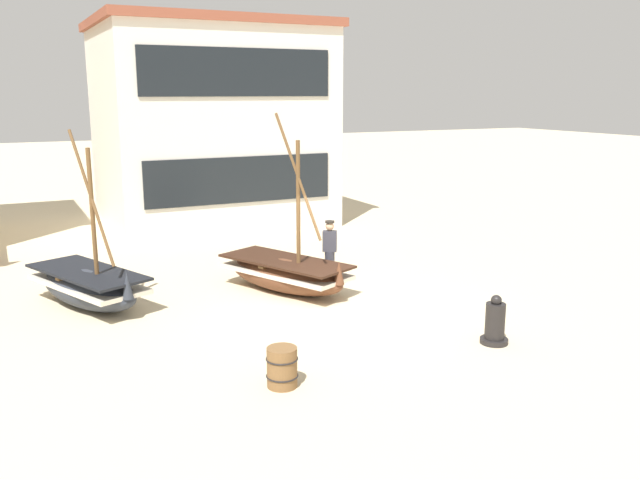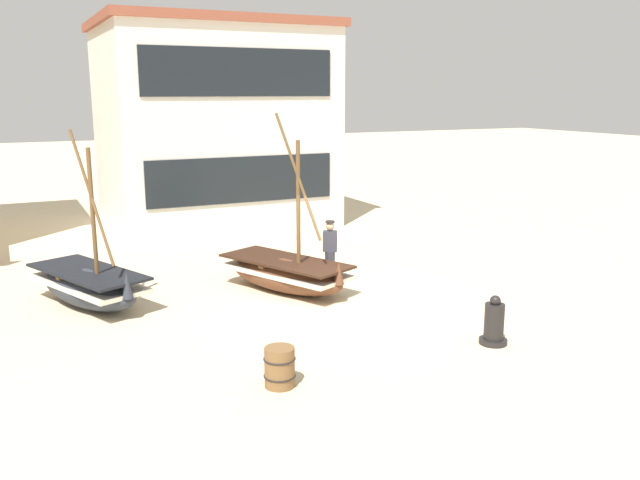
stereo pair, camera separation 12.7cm
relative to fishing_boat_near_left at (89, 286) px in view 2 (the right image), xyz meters
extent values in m
plane|color=beige|center=(5.24, -2.61, -0.49)|extent=(120.00, 120.00, 0.00)
ellipsoid|color=#2D333D|center=(-0.01, 0.02, -0.06)|extent=(2.53, 3.66, 0.86)
cube|color=silver|center=(-0.01, 0.02, 0.05)|extent=(2.49, 3.54, 0.10)
cube|color=black|center=(-0.01, 0.02, 0.34)|extent=(2.54, 3.62, 0.06)
cone|color=#2D333D|center=(0.63, -1.50, 0.33)|extent=(0.34, 0.34, 0.60)
cylinder|color=brown|center=(0.16, -0.38, 1.68)|extent=(0.10, 0.10, 3.13)
cylinder|color=brown|center=(0.16, -0.38, 2.14)|extent=(0.66, 1.44, 2.96)
cube|color=brown|center=(-0.11, 0.25, 0.24)|extent=(1.21, 0.63, 0.06)
ellipsoid|color=brown|center=(4.63, -0.89, -0.08)|extent=(2.67, 3.77, 0.81)
cube|color=silver|center=(4.63, -0.89, 0.02)|extent=(2.63, 3.65, 0.10)
cube|color=#351E13|center=(4.63, -0.89, 0.29)|extent=(2.68, 3.72, 0.06)
cone|color=brown|center=(5.34, -2.43, 0.28)|extent=(0.35, 0.35, 0.57)
cylinder|color=brown|center=(4.81, -1.29, 1.70)|extent=(0.10, 0.10, 3.24)
cylinder|color=brown|center=(4.81, -1.29, 2.46)|extent=(0.67, 1.35, 2.99)
cube|color=brown|center=(4.52, -0.64, 0.20)|extent=(1.20, 0.67, 0.06)
cylinder|color=#33333D|center=(5.91, -0.82, -0.05)|extent=(0.26, 0.26, 0.88)
cube|color=#383842|center=(5.91, -0.82, 0.66)|extent=(0.42, 0.37, 0.54)
sphere|color=tan|center=(5.91, -0.82, 1.05)|extent=(0.22, 0.22, 0.22)
cylinder|color=#2D2823|center=(5.91, -0.82, 1.17)|extent=(0.24, 0.24, 0.05)
cylinder|color=black|center=(6.95, -6.06, -0.44)|extent=(0.56, 0.56, 0.10)
cylinder|color=black|center=(6.95, -6.06, -0.02)|extent=(0.39, 0.39, 0.73)
sphere|color=black|center=(6.95, -6.06, 0.41)|extent=(0.22, 0.22, 0.22)
cylinder|color=brown|center=(2.35, -6.05, -0.14)|extent=(0.52, 0.52, 0.70)
torus|color=black|center=(2.35, -6.05, 0.02)|extent=(0.56, 0.56, 0.03)
torus|color=black|center=(2.35, -6.05, -0.29)|extent=(0.56, 0.56, 0.03)
cube|color=white|center=(5.87, 9.13, 3.11)|extent=(7.93, 6.52, 7.18)
cube|color=brown|center=(5.87, 9.13, 6.85)|extent=(8.24, 6.78, 0.30)
cube|color=black|center=(5.87, 5.84, 1.49)|extent=(6.66, 0.06, 1.58)
cube|color=black|center=(5.87, 5.84, 5.08)|extent=(6.66, 0.06, 1.58)
camera|label=1|loc=(-1.75, -15.88, 4.44)|focal=37.55mm
camera|label=2|loc=(-1.63, -15.93, 4.44)|focal=37.55mm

